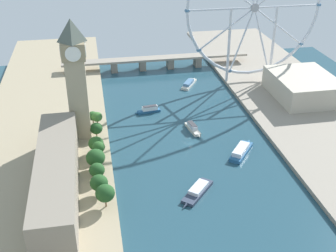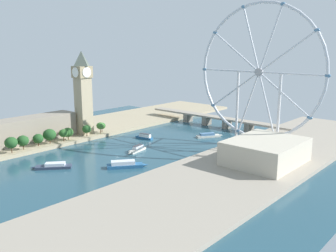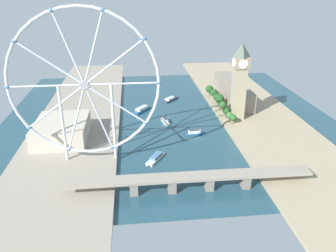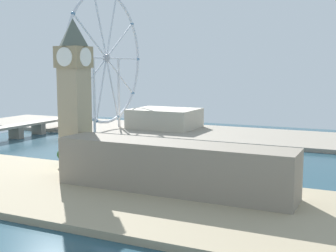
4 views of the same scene
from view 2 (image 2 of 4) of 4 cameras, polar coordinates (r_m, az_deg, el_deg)
ground_plane at (r=323.41m, az=-7.78°, el=-4.35°), size 371.90×371.90×0.00m
riverbank_left at (r=402.72m, az=-17.23°, el=-1.25°), size 90.00×520.00×3.00m
riverbank_right at (r=258.54m, az=7.17°, el=-8.32°), size 90.00×520.00×3.00m
clock_tower at (r=384.30m, az=-12.87°, el=5.18°), size 16.22×16.22×83.27m
parliament_block at (r=368.35m, az=-22.11°, el=-0.78°), size 22.00×114.15×22.90m
tree_row_embankment at (r=359.61m, az=-17.13°, el=-1.30°), size 14.96×107.87×13.82m
ferris_wheel at (r=340.17m, az=13.74°, el=7.91°), size 122.53×3.20×125.79m
riverside_hall at (r=296.80m, az=14.69°, el=-3.76°), size 48.44×60.75×18.10m
river_bridge at (r=431.28m, az=7.45°, el=1.04°), size 183.90×12.85×11.57m
tour_boat_0 at (r=373.60m, az=-3.62°, el=-1.62°), size 21.71×6.85×5.47m
tour_boat_1 at (r=330.16m, az=-4.73°, el=-3.54°), size 8.35×23.56×5.46m
tour_boat_2 at (r=381.77m, az=6.18°, el=-1.44°), size 18.84×26.88×4.38m
tour_boat_3 at (r=298.62m, az=-17.10°, el=-5.87°), size 24.13×26.62×4.34m
tour_boat_4 at (r=288.91m, az=-6.59°, el=-5.89°), size 23.70×28.42×5.48m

